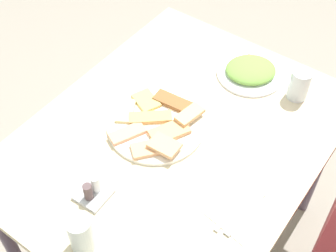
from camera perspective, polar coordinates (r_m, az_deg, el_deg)
name	(u,v)px	position (r m, az deg, el deg)	size (l,w,h in m)	color
ground_plane	(174,242)	(2.10, 0.72, -13.78)	(6.00, 6.00, 0.00)	gray
dining_table	(176,151)	(1.57, 0.94, -3.00)	(1.10, 0.86, 0.71)	beige
pide_platter	(156,125)	(1.52, -1.42, 0.16)	(0.31, 0.32, 0.04)	white
salad_plate_greens	(250,71)	(1.72, 9.90, 6.56)	(0.24, 0.24, 0.04)	white
soda_can	(81,234)	(1.26, -10.43, -12.64)	(0.07, 0.07, 0.12)	silver
drinking_glass	(299,85)	(1.64, 15.53, 4.84)	(0.07, 0.07, 0.11)	silver
paper_napkin	(239,210)	(1.36, 8.57, -10.02)	(0.15, 0.15, 0.00)	white
fork	(234,206)	(1.36, 7.93, -9.57)	(0.19, 0.01, 0.01)	silver
spoon	(245,213)	(1.35, 9.25, -10.30)	(0.18, 0.02, 0.01)	silver
condiment_caddy	(93,191)	(1.37, -9.05, -7.79)	(0.09, 0.09, 0.07)	#B2B2B7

